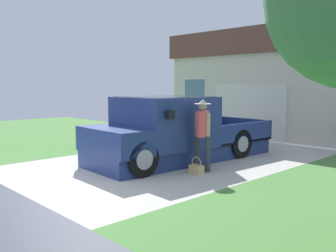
{
  "coord_description": "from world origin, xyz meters",
  "views": [
    {
      "loc": [
        6.99,
        -2.71,
        2.02
      ],
      "look_at": [
        0.29,
        3.7,
        1.0
      ],
      "focal_mm": 40.1,
      "sensor_mm": 36.0,
      "label": 1
    }
  ],
  "objects": [
    {
      "name": "person_with_hat",
      "position": [
        1.27,
        3.89,
        0.99
      ],
      "size": [
        0.49,
        0.4,
        1.69
      ],
      "rotation": [
        0.0,
        0.0,
        3.09
      ],
      "color": "#333842",
      "rests_on": "ground"
    },
    {
      "name": "house_with_garage",
      "position": [
        -0.84,
        12.54,
        2.1
      ],
      "size": [
        8.61,
        7.07,
        4.14
      ],
      "color": "beige",
      "rests_on": "ground"
    },
    {
      "name": "handbag",
      "position": [
        1.38,
        3.56,
        0.12
      ],
      "size": [
        0.31,
        0.2,
        0.39
      ],
      "color": "tan",
      "rests_on": "ground"
    },
    {
      "name": "pickup_truck",
      "position": [
        -0.05,
        4.08,
        0.78
      ],
      "size": [
        2.32,
        5.43,
        1.72
      ],
      "rotation": [
        0.0,
        0.0,
        3.08
      ],
      "color": "navy",
      "rests_on": "ground"
    }
  ]
}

